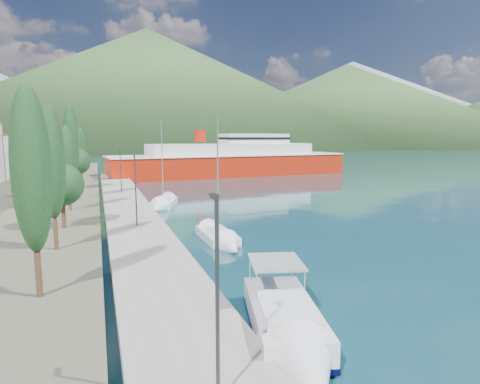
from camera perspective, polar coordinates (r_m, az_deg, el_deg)
name	(u,v)px	position (r m, az deg, el deg)	size (l,w,h in m)	color
ground	(135,162)	(140.43, -14.71, 4.14)	(1400.00, 1400.00, 0.00)	#113A46
quay	(128,209)	(46.46, -15.63, -2.40)	(5.00, 88.00, 0.80)	gray
hills_far	(194,93)	(659.53, -6.49, 13.78)	(1480.00, 900.00, 180.00)	gray
hills_near	(212,96)	(409.35, -4.03, 13.52)	(1010.00, 520.00, 115.00)	#335329
tree_row	(71,159)	(51.69, -22.90, 4.36)	(4.03, 65.41, 11.71)	#47301E
lamp_posts	(136,189)	(34.78, -14.52, 0.43)	(0.15, 47.98, 6.06)	#2D2D33
motor_cruiser	(291,340)	(16.74, 7.29, -20.18)	(4.95, 9.74, 3.45)	black
sailboat_near	(224,242)	(31.60, -2.29, -7.06)	(2.36, 7.68, 11.01)	silver
sailboat_mid	(161,206)	(48.59, -11.20, -1.91)	(5.00, 8.08, 11.34)	silver
ferry	(233,161)	(88.33, -1.06, 4.43)	(53.56, 16.31, 10.47)	#A91D09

